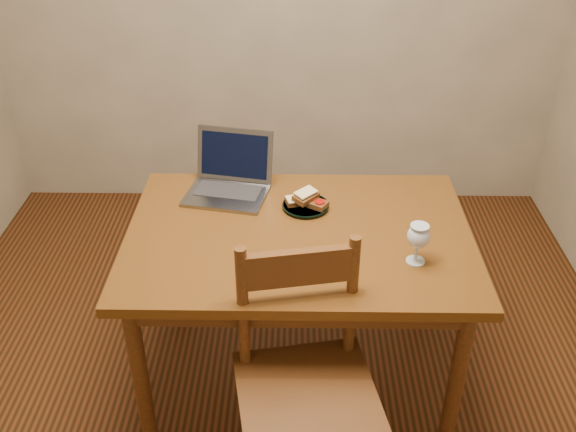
{
  "coord_description": "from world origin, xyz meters",
  "views": [
    {
      "loc": [
        0.11,
        -1.93,
        2.09
      ],
      "look_at": [
        0.08,
        0.09,
        0.8
      ],
      "focal_mm": 40.0,
      "sensor_mm": 36.0,
      "label": 1
    }
  ],
  "objects_px": {
    "table": "(299,251)",
    "laptop": "(230,176)",
    "plate": "(306,206)",
    "chair": "(305,376)",
    "milk_glass": "(418,244)"
  },
  "relations": [
    {
      "from": "table",
      "to": "chair",
      "type": "distance_m",
      "value": 0.53
    },
    {
      "from": "table",
      "to": "laptop",
      "type": "xyz_separation_m",
      "value": [
        -0.29,
        0.32,
        0.15
      ]
    },
    {
      "from": "table",
      "to": "plate",
      "type": "relative_size",
      "value": 6.93
    },
    {
      "from": "milk_glass",
      "to": "table",
      "type": "bearing_deg",
      "value": 156.2
    },
    {
      "from": "plate",
      "to": "table",
      "type": "bearing_deg",
      "value": -98.56
    },
    {
      "from": "plate",
      "to": "laptop",
      "type": "relative_size",
      "value": 0.5
    },
    {
      "from": "laptop",
      "to": "milk_glass",
      "type": "bearing_deg",
      "value": -24.36
    },
    {
      "from": "chair",
      "to": "laptop",
      "type": "xyz_separation_m",
      "value": [
        -0.31,
        0.83,
        0.28
      ]
    },
    {
      "from": "milk_glass",
      "to": "laptop",
      "type": "distance_m",
      "value": 0.86
    },
    {
      "from": "table",
      "to": "laptop",
      "type": "height_order",
      "value": "laptop"
    },
    {
      "from": "plate",
      "to": "laptop",
      "type": "bearing_deg",
      "value": 155.15
    },
    {
      "from": "table",
      "to": "milk_glass",
      "type": "xyz_separation_m",
      "value": [
        0.41,
        -0.18,
        0.16
      ]
    },
    {
      "from": "table",
      "to": "laptop",
      "type": "bearing_deg",
      "value": 131.9
    },
    {
      "from": "table",
      "to": "milk_glass",
      "type": "bearing_deg",
      "value": -23.8
    },
    {
      "from": "chair",
      "to": "plate",
      "type": "distance_m",
      "value": 0.73
    }
  ]
}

